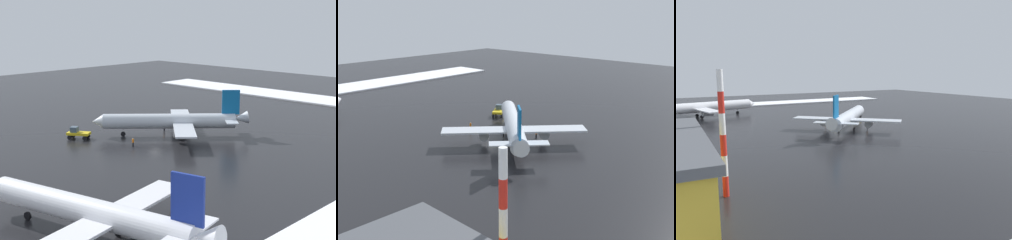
% 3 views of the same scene
% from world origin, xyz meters
% --- Properties ---
extents(ground_plane, '(240.00, 240.00, 0.00)m').
position_xyz_m(ground_plane, '(0.00, 0.00, 0.00)').
color(ground_plane, black).
extents(snow_bank_right, '(14.00, 116.00, 0.37)m').
position_xyz_m(snow_bank_right, '(67.00, 0.00, 0.19)').
color(snow_bank_right, white).
rests_on(snow_bank_right, ground_plane).
extents(airplane_distant_tail, '(25.75, 25.27, 9.68)m').
position_xyz_m(airplane_distant_tail, '(5.59, 0.31, 3.20)').
color(airplane_distant_tail, silver).
rests_on(airplane_distant_tail, ground_plane).
extents(airplane_foreground_jet, '(27.91, 33.33, 9.97)m').
position_xyz_m(airplane_foreground_jet, '(-36.60, -27.46, 3.30)').
color(airplane_foreground_jet, white).
rests_on(airplane_foreground_jet, ground_plane).
extents(pushback_tug, '(4.34, 5.06, 2.50)m').
position_xyz_m(pushback_tug, '(-9.75, 12.59, 1.28)').
color(pushback_tug, gold).
rests_on(pushback_tug, ground_plane).
extents(ground_crew_by_nose_gear, '(0.36, 0.36, 1.71)m').
position_xyz_m(ground_crew_by_nose_gear, '(-5.95, -0.10, 0.97)').
color(ground_crew_by_nose_gear, black).
rests_on(ground_crew_by_nose_gear, ground_plane).
extents(ground_crew_beside_wing, '(0.36, 0.36, 1.71)m').
position_xyz_m(ground_crew_beside_wing, '(7.62, 4.86, 0.97)').
color(ground_crew_beside_wing, black).
rests_on(ground_crew_beside_wing, ground_plane).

